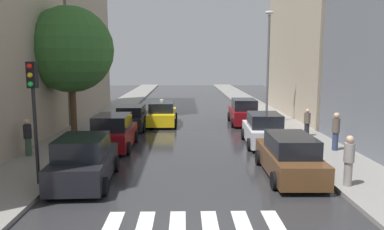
# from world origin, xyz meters

# --- Properties ---
(ground_plane) EXTENTS (28.00, 72.00, 0.04)m
(ground_plane) POSITION_xyz_m (0.00, 24.00, -0.02)
(ground_plane) COLOR #2A2A2D
(sidewalk_left) EXTENTS (3.00, 72.00, 0.15)m
(sidewalk_left) POSITION_xyz_m (-6.50, 24.00, 0.07)
(sidewalk_left) COLOR gray
(sidewalk_left) RESTS_ON ground
(sidewalk_right) EXTENTS (3.00, 72.00, 0.15)m
(sidewalk_right) POSITION_xyz_m (6.50, 24.00, 0.07)
(sidewalk_right) COLOR gray
(sidewalk_right) RESTS_ON ground
(crosswalk_stripes) EXTENTS (4.95, 2.20, 0.01)m
(crosswalk_stripes) POSITION_xyz_m (0.00, 1.35, 0.01)
(crosswalk_stripes) COLOR silver
(crosswalk_stripes) RESTS_ON ground
(parked_car_left_nearest) EXTENTS (2.22, 4.22, 1.78)m
(parked_car_left_nearest) POSITION_xyz_m (-3.93, 5.12, 0.83)
(parked_car_left_nearest) COLOR black
(parked_car_left_nearest) RESTS_ON ground
(parked_car_left_second) EXTENTS (2.14, 4.17, 1.77)m
(parked_car_left_second) POSITION_xyz_m (-3.90, 10.60, 0.82)
(parked_car_left_second) COLOR maroon
(parked_car_left_second) RESTS_ON ground
(parked_car_left_third) EXTENTS (2.06, 4.47, 1.56)m
(parked_car_left_third) POSITION_xyz_m (-3.72, 16.22, 0.74)
(parked_car_left_third) COLOR black
(parked_car_left_third) RESTS_ON ground
(parked_car_right_nearest) EXTENTS (2.06, 4.81, 1.67)m
(parked_car_right_nearest) POSITION_xyz_m (3.82, 5.82, 0.78)
(parked_car_right_nearest) COLOR brown
(parked_car_right_nearest) RESTS_ON ground
(parked_car_right_second) EXTENTS (2.17, 4.16, 1.73)m
(parked_car_right_second) POSITION_xyz_m (3.98, 11.26, 0.80)
(parked_car_right_second) COLOR silver
(parked_car_right_second) RESTS_ON ground
(parked_car_right_third) EXTENTS (2.10, 4.31, 1.80)m
(parked_car_right_third) POSITION_xyz_m (3.95, 17.89, 0.83)
(parked_car_right_third) COLOR maroon
(parked_car_right_third) RESTS_ON ground
(taxi_midroad) EXTENTS (2.07, 4.44, 1.81)m
(taxi_midroad) POSITION_xyz_m (-1.83, 17.72, 0.76)
(taxi_midroad) COLOR yellow
(taxi_midroad) RESTS_ON ground
(pedestrian_foreground) EXTENTS (0.36, 0.36, 1.59)m
(pedestrian_foreground) POSITION_xyz_m (6.83, 12.87, 0.97)
(pedestrian_foreground) COLOR black
(pedestrian_foreground) RESTS_ON sidewalk_right
(pedestrian_near_tree) EXTENTS (0.36, 0.36, 1.78)m
(pedestrian_near_tree) POSITION_xyz_m (5.45, 4.26, 1.09)
(pedestrian_near_tree) COLOR gray
(pedestrian_near_tree) RESTS_ON sidewalk_right
(pedestrian_by_kerb) EXTENTS (0.36, 0.36, 1.85)m
(pedestrian_by_kerb) POSITION_xyz_m (7.09, 9.43, 1.13)
(pedestrian_by_kerb) COLOR navy
(pedestrian_by_kerb) RESTS_ON sidewalk_right
(pedestrian_far_side) EXTENTS (0.36, 0.36, 1.69)m
(pedestrian_far_side) POSITION_xyz_m (-7.43, 8.68, 1.04)
(pedestrian_far_side) COLOR #38513D
(pedestrian_far_side) RESTS_ON sidewalk_left
(street_tree_left) EXTENTS (4.92, 4.92, 7.42)m
(street_tree_left) POSITION_xyz_m (-6.77, 13.59, 5.10)
(street_tree_left) COLOR #513823
(street_tree_left) RESTS_ON sidewalk_left
(traffic_light_left_corner) EXTENTS (0.30, 0.42, 4.30)m
(traffic_light_left_corner) POSITION_xyz_m (-5.45, 4.69, 3.29)
(traffic_light_left_corner) COLOR black
(traffic_light_left_corner) RESTS_ON sidewalk_left
(lamp_post_right) EXTENTS (0.60, 0.28, 7.68)m
(lamp_post_right) POSITION_xyz_m (5.55, 17.72, 4.53)
(lamp_post_right) COLOR #595B60
(lamp_post_right) RESTS_ON sidewalk_right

